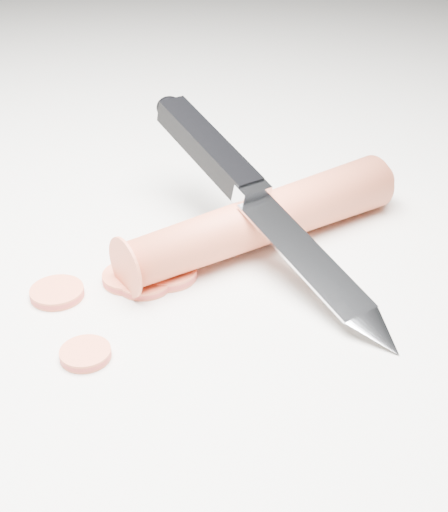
# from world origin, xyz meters

# --- Properties ---
(ground) EXTENTS (2.40, 2.40, 0.00)m
(ground) POSITION_xyz_m (0.00, 0.00, 0.00)
(ground) COLOR silver
(ground) RESTS_ON ground
(carrot) EXTENTS (0.19, 0.19, 0.04)m
(carrot) POSITION_xyz_m (0.09, 0.05, 0.02)
(carrot) COLOR #D95635
(carrot) RESTS_ON ground
(carrot_slice_0) EXTENTS (0.04, 0.04, 0.01)m
(carrot_slice_0) POSITION_xyz_m (0.01, -0.02, 0.00)
(carrot_slice_0) COLOR #E3603D
(carrot_slice_0) RESTS_ON ground
(carrot_slice_1) EXTENTS (0.04, 0.04, 0.01)m
(carrot_slice_1) POSITION_xyz_m (0.03, -0.01, 0.00)
(carrot_slice_1) COLOR #E3603D
(carrot_slice_1) RESTS_ON ground
(carrot_slice_2) EXTENTS (0.04, 0.04, 0.01)m
(carrot_slice_2) POSITION_xyz_m (0.02, -0.02, 0.00)
(carrot_slice_2) COLOR #E3603D
(carrot_slice_2) RESTS_ON ground
(carrot_slice_3) EXTENTS (0.04, 0.04, 0.01)m
(carrot_slice_3) POSITION_xyz_m (-0.04, -0.04, 0.00)
(carrot_slice_3) COLOR #E3603D
(carrot_slice_3) RESTS_ON ground
(carrot_slice_4) EXTENTS (0.03, 0.03, 0.01)m
(carrot_slice_4) POSITION_xyz_m (0.00, -0.10, 0.00)
(carrot_slice_4) COLOR #E3603D
(carrot_slice_4) RESTS_ON ground
(kitchen_knife) EXTENTS (0.22, 0.22, 0.09)m
(kitchen_knife) POSITION_xyz_m (0.09, 0.03, 0.04)
(kitchen_knife) COLOR silver
(kitchen_knife) RESTS_ON ground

